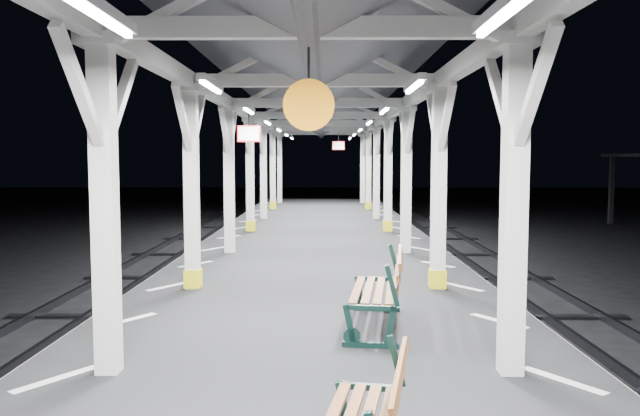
{
  "coord_description": "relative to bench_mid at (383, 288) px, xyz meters",
  "views": [
    {
      "loc": [
        0.15,
        -8.07,
        3.13
      ],
      "look_at": [
        0.07,
        3.73,
        2.2
      ],
      "focal_mm": 35.0,
      "sensor_mm": 36.0,
      "label": 1
    }
  ],
  "objects": [
    {
      "name": "ground",
      "position": [
        -0.89,
        0.33,
        -1.51
      ],
      "size": [
        120.0,
        120.0,
        0.0
      ],
      "primitive_type": "plane",
      "color": "black",
      "rests_on": "ground"
    },
    {
      "name": "platform",
      "position": [
        -0.89,
        0.33,
        -1.01
      ],
      "size": [
        6.0,
        50.0,
        1.0
      ],
      "primitive_type": "cube",
      "color": "black",
      "rests_on": "ground"
    },
    {
      "name": "hazard_stripes_left",
      "position": [
        -3.34,
        0.33,
        -0.51
      ],
      "size": [
        1.0,
        48.0,
        0.01
      ],
      "primitive_type": "cube",
      "color": "silver",
      "rests_on": "platform"
    },
    {
      "name": "hazard_stripes_right",
      "position": [
        1.56,
        0.33,
        -0.51
      ],
      "size": [
        1.0,
        48.0,
        0.01
      ],
      "primitive_type": "cube",
      "color": "silver",
      "rests_on": "platform"
    },
    {
      "name": "canopy",
      "position": [
        -0.88,
        0.32,
        3.04
      ],
      "size": [
        5.4,
        49.0,
        4.65
      ],
      "color": "silver",
      "rests_on": "platform"
    },
    {
      "name": "bench_mid",
      "position": [
        0.0,
        0.0,
        0.0
      ],
      "size": [
        0.88,
        1.85,
        0.96
      ],
      "rotation": [
        0.0,
        0.0,
        -0.13
      ],
      "color": "black",
      "rests_on": "platform"
    }
  ]
}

